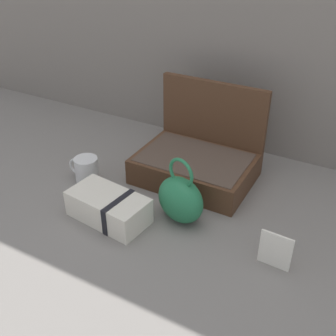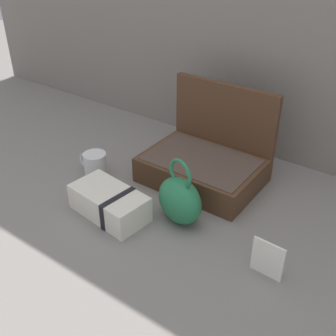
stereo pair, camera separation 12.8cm
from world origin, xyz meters
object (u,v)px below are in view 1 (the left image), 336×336
at_px(cream_toiletry_bag, 109,208).
at_px(info_card_left, 275,251).
at_px(teal_pouch_handbag, 180,199).
at_px(coffee_mug, 86,170).
at_px(open_suitcase, 198,159).

distance_m(cream_toiletry_bag, info_card_left, 0.53).
xyz_separation_m(teal_pouch_handbag, info_card_left, (0.33, -0.06, -0.02)).
bearing_deg(cream_toiletry_bag, info_card_left, 5.44).
bearing_deg(teal_pouch_handbag, info_card_left, -10.19).
bearing_deg(coffee_mug, info_card_left, -7.23).
height_order(cream_toiletry_bag, info_card_left, info_card_left).
distance_m(teal_pouch_handbag, cream_toiletry_bag, 0.23).
relative_size(teal_pouch_handbag, coffee_mug, 1.84).
bearing_deg(open_suitcase, info_card_left, -39.53).
xyz_separation_m(cream_toiletry_bag, coffee_mug, (-0.21, 0.14, 0.00)).
distance_m(open_suitcase, cream_toiletry_bag, 0.40).
bearing_deg(open_suitcase, cream_toiletry_bag, -110.37).
height_order(open_suitcase, info_card_left, open_suitcase).
xyz_separation_m(open_suitcase, teal_pouch_handbag, (0.06, -0.27, 0.01)).
relative_size(open_suitcase, cream_toiletry_bag, 1.52).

